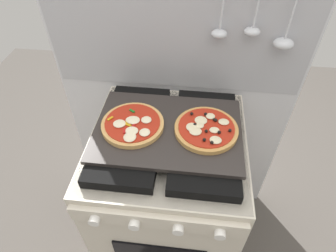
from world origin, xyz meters
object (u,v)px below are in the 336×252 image
Objects in this scene: stove at (168,196)px; pizza_left at (133,124)px; pizza_right at (206,128)px; baking_tray at (168,129)px.

stove is 3.90× the size of pizza_left.
baking_tray is at bearing -179.20° from pizza_right.
baking_tray reaches higher than stove.
pizza_right reaches higher than pizza_left.
baking_tray is 2.34× the size of pizza_left.
pizza_left is 1.00× the size of pizza_right.
pizza_left is (-0.13, -0.01, 0.02)m from baking_tray.
pizza_left is (-0.13, -0.01, 0.48)m from stove.
pizza_right is (0.14, 0.00, 0.02)m from baking_tray.
stove is 3.90× the size of pizza_right.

